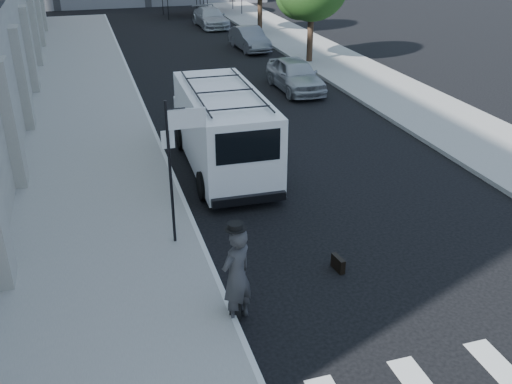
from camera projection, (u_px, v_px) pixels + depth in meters
ground at (326, 304)px, 11.80m from camera, size 120.00×120.00×0.00m
sidewalk_left at (86, 101)px, 24.42m from camera, size 4.50×48.00×0.15m
sidewalk_right at (333, 60)px, 31.34m from camera, size 4.00×56.00×0.15m
sign_pole at (179, 143)px, 12.77m from camera, size 1.03×0.07×3.50m
businessman at (236, 276)px, 10.90m from camera, size 0.90×0.82×2.06m
briefcase at (338, 264)px, 12.85m from camera, size 0.17×0.45×0.34m
suitcase at (236, 305)px, 11.32m from camera, size 0.33×0.41×1.00m
cargo_van at (222, 128)px, 17.75m from camera, size 2.48×6.68×2.48m
parked_car_a at (295, 75)px, 25.92m from camera, size 1.76×4.32×1.47m
parked_car_b at (250, 39)px, 33.86m from camera, size 1.60×4.09×1.33m
parked_car_c at (210, 18)px, 40.88m from camera, size 2.09×4.72×1.35m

